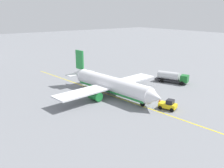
% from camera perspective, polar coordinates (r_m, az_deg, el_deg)
% --- Properties ---
extents(ground_plane, '(400.00, 400.00, 0.00)m').
position_cam_1_polar(ground_plane, '(61.50, 0.00, -2.68)').
color(ground_plane, slate).
extents(airplane, '(30.75, 30.05, 9.78)m').
position_cam_1_polar(airplane, '(61.01, -0.31, -0.17)').
color(airplane, white).
rests_on(airplane, ground).
extents(fuel_tanker, '(9.75, 5.89, 3.15)m').
position_cam_1_polar(fuel_tanker, '(74.39, 13.52, 1.59)').
color(fuel_tanker, '#2D2D33').
rests_on(fuel_tanker, ground).
extents(pushback_tug, '(4.06, 3.28, 2.20)m').
position_cam_1_polar(pushback_tug, '(54.15, 12.71, -4.64)').
color(pushback_tug, yellow).
rests_on(pushback_tug, ground).
extents(refueling_worker, '(0.63, 0.62, 1.71)m').
position_cam_1_polar(refueling_worker, '(75.33, 7.13, 1.40)').
color(refueling_worker, navy).
rests_on(refueling_worker, ground).
extents(safety_cone_nose, '(0.63, 0.63, 0.70)m').
position_cam_1_polar(safety_cone_nose, '(58.17, 10.84, -3.74)').
color(safety_cone_nose, '#F2590F').
rests_on(safety_cone_nose, ground).
extents(taxi_line_marking, '(72.68, 7.45, 0.01)m').
position_cam_1_polar(taxi_line_marking, '(61.49, 0.00, -2.68)').
color(taxi_line_marking, yellow).
rests_on(taxi_line_marking, ground).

